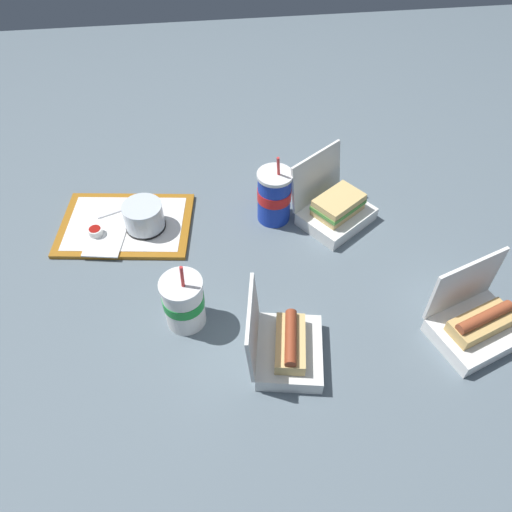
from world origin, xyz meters
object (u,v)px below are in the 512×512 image
at_px(food_tray, 126,225).
at_px(soda_cup_corner, 274,196).
at_px(clamshell_hotdog_corner, 476,323).
at_px(soda_cup_back, 184,302).
at_px(clamshell_hotdog_center, 285,346).
at_px(cake_container, 144,217).
at_px(clamshell_sandwich_left, 335,208).
at_px(ketchup_cup, 96,232).
at_px(plastic_fork, 116,211).

relative_size(food_tray, soda_cup_corner, 1.81).
xyz_separation_m(clamshell_hotdog_corner, soda_cup_corner, (-0.41, 0.46, 0.04)).
relative_size(food_tray, soda_cup_back, 1.99).
distance_m(clamshell_hotdog_center, soda_cup_back, 0.26).
xyz_separation_m(cake_container, clamshell_sandwich_left, (0.54, -0.03, -0.01)).
bearing_deg(ketchup_cup, clamshell_sandwich_left, -0.65).
xyz_separation_m(plastic_fork, clamshell_sandwich_left, (0.63, -0.10, 0.03)).
xyz_separation_m(clamshell_hotdog_corner, soda_cup_back, (-0.67, 0.12, 0.03)).
relative_size(plastic_fork, clamshell_sandwich_left, 0.42).
bearing_deg(ketchup_cup, food_tray, 26.76).
height_order(food_tray, clamshell_sandwich_left, clamshell_sandwich_left).
xyz_separation_m(clamshell_hotdog_center, clamshell_sandwich_left, (0.21, 0.43, 0.00)).
bearing_deg(ketchup_cup, soda_cup_corner, 2.76).
bearing_deg(soda_cup_corner, food_tray, 178.02).
xyz_separation_m(plastic_fork, soda_cup_back, (0.19, -0.40, 0.06)).
relative_size(clamshell_hotdog_corner, soda_cup_corner, 1.09).
xyz_separation_m(clamshell_hotdog_center, soda_cup_corner, (0.04, 0.46, 0.04)).
distance_m(cake_container, plastic_fork, 0.12).
bearing_deg(cake_container, clamshell_hotdog_corner, -30.14).
distance_m(ketchup_cup, soda_cup_back, 0.40).
distance_m(clamshell_hotdog_center, clamshell_hotdog_corner, 0.45).
relative_size(cake_container, ketchup_cup, 2.83).
bearing_deg(soda_cup_corner, clamshell_sandwich_left, -10.60).
height_order(cake_container, soda_cup_back, soda_cup_back).
bearing_deg(soda_cup_corner, plastic_fork, 171.92).
height_order(plastic_fork, clamshell_hotdog_corner, clamshell_hotdog_corner).
bearing_deg(ketchup_cup, soda_cup_back, -52.13).
relative_size(food_tray, plastic_fork, 3.65).
bearing_deg(ketchup_cup, cake_container, 7.32).
height_order(clamshell_sandwich_left, soda_cup_back, soda_cup_back).
relative_size(food_tray, ketchup_cup, 10.04).
relative_size(ketchup_cup, clamshell_sandwich_left, 0.15).
distance_m(cake_container, soda_cup_back, 0.34).
bearing_deg(plastic_fork, ketchup_cup, -138.65).
xyz_separation_m(cake_container, soda_cup_back, (0.10, -0.33, 0.02)).
distance_m(food_tray, soda_cup_corner, 0.43).
height_order(food_tray, clamshell_hotdog_center, clamshell_hotdog_center).
relative_size(clamshell_hotdog_center, clamshell_sandwich_left, 0.81).
height_order(food_tray, ketchup_cup, ketchup_cup).
xyz_separation_m(clamshell_hotdog_center, clamshell_hotdog_corner, (0.45, 0.01, 0.00)).
bearing_deg(clamshell_sandwich_left, clamshell_hotdog_corner, -60.82).
xyz_separation_m(plastic_fork, clamshell_hotdog_corner, (0.87, -0.52, 0.03)).
relative_size(ketchup_cup, soda_cup_corner, 0.18).
relative_size(ketchup_cup, plastic_fork, 0.36).
bearing_deg(clamshell_hotdog_center, ketchup_cup, 136.36).
xyz_separation_m(food_tray, cake_container, (0.06, -0.02, 0.04)).
xyz_separation_m(ketchup_cup, clamshell_hotdog_corner, (0.91, -0.43, 0.02)).
distance_m(food_tray, cake_container, 0.08).
height_order(cake_container, soda_cup_corner, soda_cup_corner).
relative_size(clamshell_hotdog_center, soda_cup_back, 1.04).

